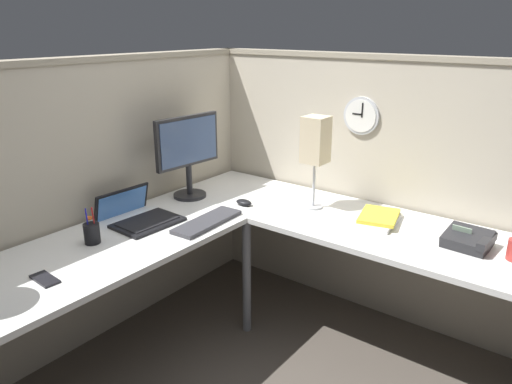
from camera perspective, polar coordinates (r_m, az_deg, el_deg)
ground_plane at (r=2.85m, az=-0.48°, el=-18.34°), size 6.80×6.80×0.00m
cubicle_wall_back at (r=2.83m, az=-19.31°, el=-1.44°), size 2.57×0.12×1.58m
cubicle_wall_right at (r=3.04m, az=13.59°, el=0.48°), size 0.12×2.37×1.58m
desk at (r=2.39m, az=-1.77°, el=-8.35°), size 2.35×2.15×0.73m
monitor at (r=2.94m, az=-7.98°, el=4.86°), size 0.46×0.20×0.50m
laptop at (r=2.71m, az=-13.86°, el=-2.70°), size 0.35×0.39×0.22m
keyboard at (r=2.60m, az=-5.73°, el=-3.49°), size 0.44×0.16×0.02m
computer_mouse at (r=2.85m, az=-1.43°, el=-1.23°), size 0.06×0.10×0.03m
pen_cup at (r=2.48m, az=-18.70°, el=-4.57°), size 0.08×0.08×0.18m
cell_phone at (r=2.22m, az=-23.53°, el=-9.35°), size 0.08×0.15×0.01m
office_phone at (r=2.52m, az=23.72°, el=-5.21°), size 0.20×0.22×0.11m
book_stack at (r=2.68m, az=14.01°, el=-3.02°), size 0.31×0.25×0.04m
desk_lamp_paper at (r=2.73m, az=7.01°, el=5.77°), size 0.13×0.13×0.53m
wall_clock at (r=2.92m, az=12.29°, el=8.74°), size 0.04×0.22×0.22m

